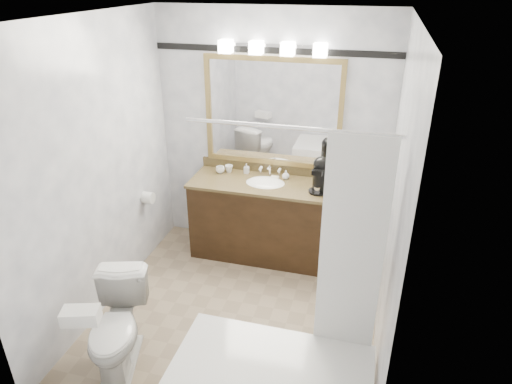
% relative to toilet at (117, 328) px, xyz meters
% --- Properties ---
extents(room, '(2.42, 2.62, 2.52)m').
position_rel_toilet_xyz_m(room, '(0.70, 0.77, 0.89)').
color(room, gray).
rests_on(room, ground).
extents(vanity, '(1.53, 0.58, 0.97)m').
position_rel_toilet_xyz_m(vanity, '(0.70, 1.79, 0.08)').
color(vanity, black).
rests_on(vanity, ground).
extents(mirror, '(1.40, 0.04, 1.10)m').
position_rel_toilet_xyz_m(mirror, '(0.70, 2.05, 1.14)').
color(mirror, '#A4874A').
rests_on(mirror, room).
extents(vanity_light_bar, '(1.02, 0.14, 0.12)m').
position_rel_toilet_xyz_m(vanity_light_bar, '(0.70, 2.00, 1.78)').
color(vanity_light_bar, silver).
rests_on(vanity_light_bar, room).
extents(accent_stripe, '(2.40, 0.01, 0.06)m').
position_rel_toilet_xyz_m(accent_stripe, '(0.70, 2.07, 1.74)').
color(accent_stripe, black).
rests_on(accent_stripe, room).
extents(bathtub, '(1.30, 0.75, 1.96)m').
position_rel_toilet_xyz_m(bathtub, '(1.25, -0.13, -0.08)').
color(bathtub, white).
rests_on(bathtub, ground).
extents(tp_roll, '(0.11, 0.12, 0.12)m').
position_rel_toilet_xyz_m(tp_roll, '(-0.44, 1.44, 0.34)').
color(tp_roll, white).
rests_on(tp_roll, room).
extents(toilet, '(0.58, 0.79, 0.71)m').
position_rel_toilet_xyz_m(toilet, '(0.00, 0.00, 0.00)').
color(toilet, white).
rests_on(toilet, ground).
extents(tissue_box, '(0.27, 0.20, 0.10)m').
position_rel_toilet_xyz_m(tissue_box, '(0.00, -0.35, 0.41)').
color(tissue_box, white).
rests_on(tissue_box, toilet).
extents(coffee_maker, '(0.18, 0.23, 0.35)m').
position_rel_toilet_xyz_m(coffee_maker, '(1.25, 1.75, 0.67)').
color(coffee_maker, black).
rests_on(coffee_maker, vanity).
extents(cup_left, '(0.12, 0.12, 0.07)m').
position_rel_toilet_xyz_m(cup_left, '(0.18, 1.91, 0.53)').
color(cup_left, white).
rests_on(cup_left, vanity).
extents(cup_right, '(0.09, 0.09, 0.08)m').
position_rel_toilet_xyz_m(cup_right, '(0.26, 1.95, 0.53)').
color(cup_right, white).
rests_on(cup_right, vanity).
extents(soap_bottle_a, '(0.05, 0.05, 0.11)m').
position_rel_toilet_xyz_m(soap_bottle_a, '(0.45, 1.97, 0.55)').
color(soap_bottle_a, white).
rests_on(soap_bottle_a, vanity).
extents(soap_bottle_b, '(0.08, 0.08, 0.09)m').
position_rel_toilet_xyz_m(soap_bottle_b, '(0.88, 1.93, 0.54)').
color(soap_bottle_b, white).
rests_on(soap_bottle_b, vanity).
extents(soap_bar, '(0.08, 0.05, 0.03)m').
position_rel_toilet_xyz_m(soap_bar, '(0.77, 1.91, 0.51)').
color(soap_bar, beige).
rests_on(soap_bar, vanity).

